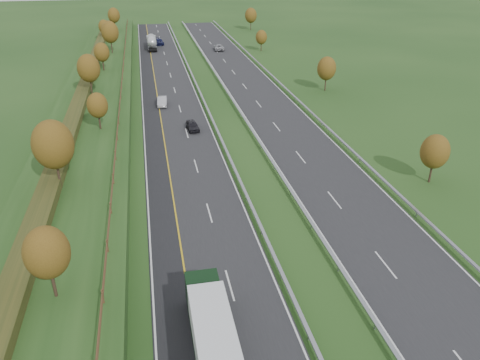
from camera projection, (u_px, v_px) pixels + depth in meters
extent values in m
plane|color=#1F4017|center=(222.00, 114.00, 78.55)|extent=(400.00, 400.00, 0.00)
cube|color=#232326|center=(172.00, 108.00, 81.50)|extent=(10.50, 200.00, 0.04)
cube|color=#232326|center=(264.00, 102.00, 84.44)|extent=(10.50, 200.00, 0.04)
cube|color=black|center=(150.00, 109.00, 80.83)|extent=(3.00, 200.00, 0.04)
cube|color=silver|center=(143.00, 109.00, 80.59)|extent=(0.15, 200.00, 0.01)
cube|color=gold|center=(159.00, 108.00, 81.09)|extent=(0.15, 200.00, 0.01)
cube|color=silver|center=(201.00, 106.00, 82.39)|extent=(0.15, 200.00, 0.01)
cube|color=silver|center=(237.00, 104.00, 83.53)|extent=(0.15, 200.00, 0.01)
cube|color=silver|center=(291.00, 100.00, 85.32)|extent=(0.15, 200.00, 0.01)
cube|color=silver|center=(230.00, 285.00, 38.77)|extent=(0.15, 4.00, 0.01)
cube|color=silver|center=(386.00, 264.00, 41.26)|extent=(0.15, 4.00, 0.01)
cube|color=silver|center=(209.00, 213.00, 49.29)|extent=(0.15, 4.00, 0.01)
cube|color=silver|center=(334.00, 200.00, 51.78)|extent=(0.15, 4.00, 0.01)
cube|color=silver|center=(196.00, 166.00, 59.80)|extent=(0.15, 4.00, 0.01)
cube|color=silver|center=(301.00, 157.00, 62.30)|extent=(0.15, 4.00, 0.01)
cube|color=silver|center=(187.00, 133.00, 70.32)|extent=(0.15, 4.00, 0.01)
cube|color=silver|center=(277.00, 127.00, 72.81)|extent=(0.15, 4.00, 0.01)
cube|color=silver|center=(180.00, 109.00, 80.83)|extent=(0.15, 4.00, 0.01)
cube|color=silver|center=(259.00, 104.00, 83.33)|extent=(0.15, 4.00, 0.01)
cube|color=silver|center=(175.00, 90.00, 91.35)|extent=(0.15, 4.00, 0.01)
cube|color=silver|center=(245.00, 86.00, 93.84)|extent=(0.15, 4.00, 0.01)
cube|color=silver|center=(170.00, 75.00, 101.87)|extent=(0.15, 4.00, 0.01)
cube|color=silver|center=(233.00, 72.00, 104.36)|extent=(0.15, 4.00, 0.01)
cube|color=silver|center=(167.00, 63.00, 112.38)|extent=(0.15, 4.00, 0.01)
cube|color=silver|center=(224.00, 61.00, 114.87)|extent=(0.15, 4.00, 0.01)
cube|color=silver|center=(164.00, 53.00, 122.90)|extent=(0.15, 4.00, 0.01)
cube|color=silver|center=(217.00, 51.00, 125.39)|extent=(0.15, 4.00, 0.01)
cube|color=silver|center=(162.00, 45.00, 133.41)|extent=(0.15, 4.00, 0.01)
cube|color=silver|center=(210.00, 43.00, 135.90)|extent=(0.15, 4.00, 0.01)
cube|color=silver|center=(160.00, 38.00, 143.93)|extent=(0.15, 4.00, 0.01)
cube|color=silver|center=(205.00, 36.00, 146.42)|extent=(0.15, 4.00, 0.01)
cube|color=silver|center=(158.00, 31.00, 154.44)|extent=(0.15, 4.00, 0.01)
cube|color=silver|center=(200.00, 30.00, 156.94)|extent=(0.15, 4.00, 0.01)
cube|color=silver|center=(157.00, 26.00, 164.96)|extent=(0.15, 4.00, 0.01)
cube|color=silver|center=(196.00, 25.00, 167.45)|extent=(0.15, 4.00, 0.01)
cube|color=#1F4017|center=(94.00, 107.00, 78.75)|extent=(12.00, 200.00, 2.00)
cube|color=#2B3315|center=(81.00, 99.00, 77.70)|extent=(2.20, 180.00, 1.10)
cube|color=#422B19|center=(121.00, 96.00, 78.86)|extent=(0.08, 184.00, 0.10)
cube|color=#422B19|center=(120.00, 94.00, 78.68)|extent=(0.08, 184.00, 0.10)
cube|color=#422B19|center=(103.00, 296.00, 33.71)|extent=(0.12, 0.12, 1.20)
cube|color=#422B19|center=(107.00, 246.00, 39.40)|extent=(0.12, 0.12, 1.20)
cube|color=#422B19|center=(111.00, 208.00, 45.10)|extent=(0.12, 0.12, 1.20)
cube|color=#422B19|center=(113.00, 179.00, 50.79)|extent=(0.12, 0.12, 1.20)
cube|color=#422B19|center=(115.00, 155.00, 56.49)|extent=(0.12, 0.12, 1.20)
cube|color=#422B19|center=(117.00, 136.00, 62.18)|extent=(0.12, 0.12, 1.20)
cube|color=#422B19|center=(119.00, 120.00, 67.88)|extent=(0.12, 0.12, 1.20)
cube|color=#422B19|center=(120.00, 107.00, 73.58)|extent=(0.12, 0.12, 1.20)
cube|color=#422B19|center=(121.00, 95.00, 79.27)|extent=(0.12, 0.12, 1.20)
cube|color=#422B19|center=(122.00, 85.00, 84.97)|extent=(0.12, 0.12, 1.20)
cube|color=#422B19|center=(122.00, 76.00, 90.66)|extent=(0.12, 0.12, 1.20)
cube|color=#422B19|center=(123.00, 69.00, 96.36)|extent=(0.12, 0.12, 1.20)
cube|color=#422B19|center=(124.00, 62.00, 102.06)|extent=(0.12, 0.12, 1.20)
cube|color=#422B19|center=(124.00, 56.00, 107.75)|extent=(0.12, 0.12, 1.20)
cube|color=#422B19|center=(125.00, 50.00, 113.45)|extent=(0.12, 0.12, 1.20)
cube|color=#422B19|center=(125.00, 45.00, 119.14)|extent=(0.12, 0.12, 1.20)
cube|color=#422B19|center=(126.00, 41.00, 124.84)|extent=(0.12, 0.12, 1.20)
cube|color=#422B19|center=(126.00, 37.00, 130.54)|extent=(0.12, 0.12, 1.20)
cube|color=#422B19|center=(126.00, 33.00, 136.23)|extent=(0.12, 0.12, 1.20)
cube|color=#422B19|center=(127.00, 29.00, 141.93)|extent=(0.12, 0.12, 1.20)
cube|color=#422B19|center=(127.00, 26.00, 147.62)|extent=(0.12, 0.12, 1.20)
cube|color=#422B19|center=(127.00, 23.00, 153.32)|extent=(0.12, 0.12, 1.20)
cube|color=#422B19|center=(127.00, 21.00, 159.01)|extent=(0.12, 0.12, 1.20)
cube|color=#95989D|center=(205.00, 102.00, 82.25)|extent=(0.32, 200.00, 0.18)
cube|color=#95989D|center=(309.00, 337.00, 33.33)|extent=(0.10, 0.14, 0.56)
cube|color=#95989D|center=(282.00, 276.00, 39.46)|extent=(0.10, 0.14, 0.56)
cube|color=#95989D|center=(262.00, 232.00, 45.60)|extent=(0.10, 0.14, 0.56)
cube|color=#95989D|center=(247.00, 198.00, 51.73)|extent=(0.10, 0.14, 0.56)
cube|color=#95989D|center=(235.00, 171.00, 57.86)|extent=(0.10, 0.14, 0.56)
cube|color=#95989D|center=(225.00, 150.00, 64.00)|extent=(0.10, 0.14, 0.56)
cube|color=#95989D|center=(217.00, 132.00, 70.13)|extent=(0.10, 0.14, 0.56)
cube|color=#95989D|center=(210.00, 117.00, 76.27)|extent=(0.10, 0.14, 0.56)
cube|color=#95989D|center=(205.00, 104.00, 82.40)|extent=(0.10, 0.14, 0.56)
cube|color=#95989D|center=(200.00, 93.00, 88.53)|extent=(0.10, 0.14, 0.56)
cube|color=#95989D|center=(195.00, 84.00, 94.67)|extent=(0.10, 0.14, 0.56)
cube|color=#95989D|center=(192.00, 75.00, 100.80)|extent=(0.10, 0.14, 0.56)
cube|color=#95989D|center=(188.00, 68.00, 106.94)|extent=(0.10, 0.14, 0.56)
cube|color=#95989D|center=(185.00, 61.00, 113.07)|extent=(0.10, 0.14, 0.56)
cube|color=#95989D|center=(183.00, 55.00, 119.20)|extent=(0.10, 0.14, 0.56)
cube|color=#95989D|center=(180.00, 50.00, 125.34)|extent=(0.10, 0.14, 0.56)
cube|color=#95989D|center=(178.00, 45.00, 131.47)|extent=(0.10, 0.14, 0.56)
cube|color=#95989D|center=(176.00, 41.00, 137.61)|extent=(0.10, 0.14, 0.56)
cube|color=#95989D|center=(174.00, 37.00, 143.74)|extent=(0.10, 0.14, 0.56)
cube|color=#95989D|center=(173.00, 33.00, 149.87)|extent=(0.10, 0.14, 0.56)
cube|color=#95989D|center=(171.00, 30.00, 156.01)|extent=(0.10, 0.14, 0.56)
cube|color=#95989D|center=(170.00, 27.00, 162.14)|extent=(0.10, 0.14, 0.56)
cube|color=#95989D|center=(169.00, 24.00, 168.28)|extent=(0.10, 0.14, 0.56)
cube|color=#95989D|center=(233.00, 101.00, 83.16)|extent=(0.32, 200.00, 0.18)
cube|color=#95989D|center=(375.00, 326.00, 34.24)|extent=(0.10, 0.14, 0.56)
cube|color=#95989D|center=(338.00, 269.00, 40.37)|extent=(0.10, 0.14, 0.56)
cube|color=#95989D|center=(311.00, 226.00, 46.50)|extent=(0.10, 0.14, 0.56)
cube|color=#95989D|center=(291.00, 193.00, 52.64)|extent=(0.10, 0.14, 0.56)
cube|color=#95989D|center=(274.00, 168.00, 58.77)|extent=(0.10, 0.14, 0.56)
cube|color=#95989D|center=(261.00, 147.00, 64.91)|extent=(0.10, 0.14, 0.56)
cube|color=#95989D|center=(250.00, 129.00, 71.04)|extent=(0.10, 0.14, 0.56)
cube|color=#95989D|center=(241.00, 115.00, 77.17)|extent=(0.10, 0.14, 0.56)
cube|color=#95989D|center=(233.00, 102.00, 83.31)|extent=(0.10, 0.14, 0.56)
cube|color=#95989D|center=(226.00, 92.00, 89.44)|extent=(0.10, 0.14, 0.56)
cube|color=#95989D|center=(220.00, 82.00, 95.58)|extent=(0.10, 0.14, 0.56)
cube|color=#95989D|center=(215.00, 74.00, 101.71)|extent=(0.10, 0.14, 0.56)
cube|color=#95989D|center=(210.00, 67.00, 107.84)|extent=(0.10, 0.14, 0.56)
cube|color=#95989D|center=(206.00, 60.00, 113.98)|extent=(0.10, 0.14, 0.56)
cube|color=#95989D|center=(203.00, 55.00, 120.11)|extent=(0.10, 0.14, 0.56)
cube|color=#95989D|center=(199.00, 49.00, 126.25)|extent=(0.10, 0.14, 0.56)
cube|color=#95989D|center=(196.00, 45.00, 132.38)|extent=(0.10, 0.14, 0.56)
cube|color=#95989D|center=(194.00, 40.00, 138.51)|extent=(0.10, 0.14, 0.56)
cube|color=#95989D|center=(191.00, 36.00, 144.65)|extent=(0.10, 0.14, 0.56)
cube|color=#95989D|center=(189.00, 33.00, 150.78)|extent=(0.10, 0.14, 0.56)
cube|color=#95989D|center=(187.00, 29.00, 156.92)|extent=(0.10, 0.14, 0.56)
cube|color=#95989D|center=(185.00, 26.00, 163.05)|extent=(0.10, 0.14, 0.56)
cube|color=#95989D|center=(183.00, 23.00, 169.18)|extent=(0.10, 0.14, 0.56)
cube|color=#95989D|center=(295.00, 97.00, 85.20)|extent=(0.32, 200.00, 0.18)
cube|color=#95989D|center=(417.00, 214.00, 48.55)|extent=(0.10, 0.14, 0.56)
cube|color=#95989D|center=(360.00, 160.00, 60.82)|extent=(0.10, 0.14, 0.56)
cube|color=#95989D|center=(322.00, 124.00, 73.09)|extent=(0.10, 0.14, 0.56)
cube|color=#95989D|center=(295.00, 99.00, 85.35)|extent=(0.10, 0.14, 0.56)
cube|color=#95989D|center=(275.00, 80.00, 97.62)|extent=(0.10, 0.14, 0.56)
cube|color=#95989D|center=(259.00, 65.00, 109.89)|extent=(0.10, 0.14, 0.56)
cube|color=#95989D|center=(246.00, 53.00, 122.16)|extent=(0.10, 0.14, 0.56)
cube|color=#95989D|center=(236.00, 43.00, 134.43)|extent=(0.10, 0.14, 0.56)
cube|color=#95989D|center=(228.00, 35.00, 146.70)|extent=(0.10, 0.14, 0.56)
cube|color=#95989D|center=(220.00, 28.00, 158.96)|extent=(0.10, 0.14, 0.56)
cube|color=#95989D|center=(214.00, 22.00, 171.23)|extent=(0.10, 0.14, 0.56)
cylinder|color=#2D2116|center=(54.00, 283.00, 34.12)|extent=(0.24, 0.24, 2.43)
ellipsoid|color=#513711|center=(47.00, 253.00, 32.92)|extent=(3.24, 3.24, 4.05)
cylinder|color=#2D2116|center=(59.00, 175.00, 49.38)|extent=(0.24, 0.24, 3.15)
ellipsoid|color=#513711|center=(53.00, 145.00, 47.83)|extent=(4.20, 4.20, 5.25)
cylinder|color=#2D2116|center=(100.00, 122.00, 65.91)|extent=(0.24, 0.24, 2.16)
ellipsoid|color=#513711|center=(97.00, 105.00, 64.84)|extent=(2.88, 2.88, 3.60)
cylinder|color=#2D2116|center=(91.00, 86.00, 81.07)|extent=(0.24, 0.24, 2.88)
ellipsoid|color=#513711|center=(89.00, 68.00, 79.66)|extent=(3.84, 3.84, 4.80)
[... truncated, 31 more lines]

